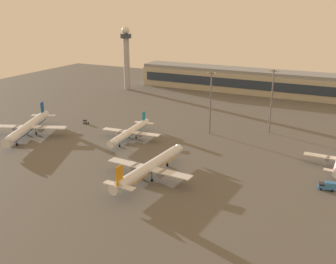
# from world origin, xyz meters

# --- Properties ---
(ground_plane) EXTENTS (416.00, 416.00, 0.00)m
(ground_plane) POSITION_xyz_m (0.00, 0.00, 0.00)
(ground_plane) COLOR #56544F
(terminal_building) EXTENTS (170.04, 22.40, 16.40)m
(terminal_building) POSITION_xyz_m (-1.78, 149.02, 8.09)
(terminal_building) COLOR #B2AD99
(terminal_building) RESTS_ON ground
(control_tower) EXTENTS (8.00, 8.00, 45.65)m
(control_tower) POSITION_xyz_m (-89.37, 118.35, 26.11)
(control_tower) COLOR #A8A8B2
(control_tower) RESTS_ON ground
(airplane_terminal_side) EXTENTS (34.63, 44.48, 11.41)m
(airplane_terminal_side) POSITION_xyz_m (2.20, -12.53, 4.31)
(airplane_terminal_side) COLOR silver
(airplane_terminal_side) RESTS_ON ground
(airplane_far_stand) EXTENTS (35.61, 45.13, 12.13)m
(airplane_far_stand) POSITION_xyz_m (-73.68, 4.03, 4.59)
(airplane_far_stand) COLOR silver
(airplane_far_stand) RESTS_ON ground
(airplane_mid_apron) EXTENTS (29.32, 37.62, 9.64)m
(airplane_mid_apron) POSITION_xyz_m (-27.04, 21.64, 3.65)
(airplane_mid_apron) COLOR white
(airplane_mid_apron) RESTS_ON ground
(catering_truck) EXTENTS (5.92, 3.10, 3.05)m
(catering_truck) POSITION_xyz_m (61.84, 6.43, 1.58)
(catering_truck) COLOR #3372BF
(catering_truck) RESTS_ON ground
(pushback_tug) EXTENTS (3.41, 2.48, 2.05)m
(pushback_tug) POSITION_xyz_m (-62.35, 32.88, 1.07)
(pushback_tug) COLOR gray
(pushback_tug) RESTS_ON ground
(apron_light_east) EXTENTS (4.80, 0.90, 30.64)m
(apron_light_east) POSITION_xyz_m (3.21, 46.76, 17.22)
(apron_light_east) COLOR slate
(apron_light_east) RESTS_ON ground
(apron_light_central) EXTENTS (4.80, 0.90, 31.38)m
(apron_light_central) POSITION_xyz_m (29.19, 61.41, 17.60)
(apron_light_central) COLOR slate
(apron_light_central) RESTS_ON ground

